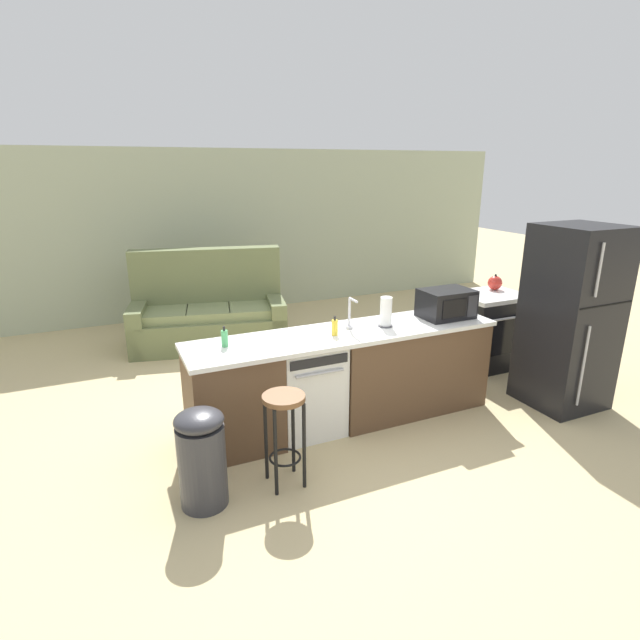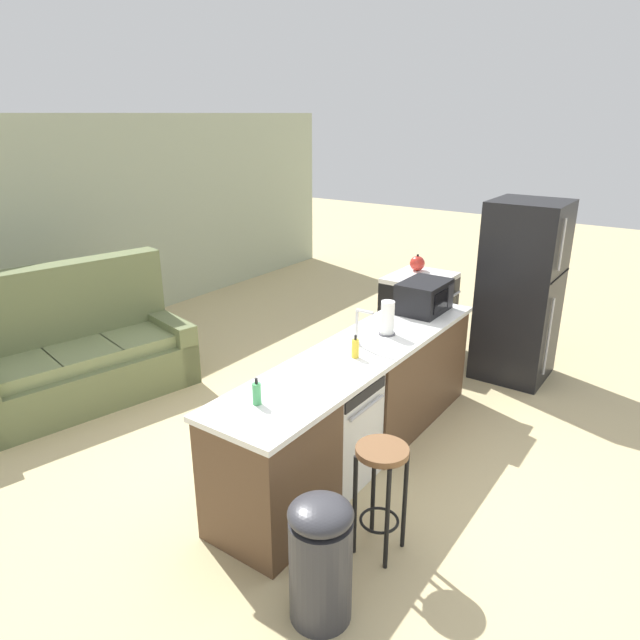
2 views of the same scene
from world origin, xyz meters
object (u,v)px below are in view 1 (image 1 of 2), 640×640
dishwasher (306,387)px  kettle (495,283)px  trash_bin (202,457)px  couch (209,315)px  paper_towel_roll (386,312)px  stove_range (487,330)px  soap_bottle (335,327)px  dish_soap_bottle (225,338)px  microwave (446,304)px  refrigerator (570,318)px  bar_stool (284,420)px

dishwasher → kettle: bearing=13.8°
trash_bin → couch: size_ratio=0.34×
dishwasher → paper_towel_roll: 1.02m
dishwasher → paper_towel_roll: paper_towel_roll is taller
stove_range → paper_towel_roll: 1.97m
dishwasher → soap_bottle: size_ratio=4.77×
dish_soap_bottle → trash_bin: 1.03m
microwave → couch: 3.34m
couch → stove_range: bearing=-37.2°
dishwasher → dish_soap_bottle: (-0.70, 0.07, 0.55)m
paper_towel_roll → soap_bottle: 0.55m
dishwasher → refrigerator: 2.70m
stove_range → couch: 3.63m
paper_towel_roll → trash_bin: (-1.89, -0.67, -0.66)m
refrigerator → soap_bottle: 2.39m
kettle → dish_soap_bottle: bearing=-170.1°
stove_range → couch: (-2.89, 2.19, -0.06)m
bar_stool → soap_bottle: bearing=41.6°
bar_stool → kettle: bearing=22.9°
trash_bin → couch: bearing=76.9°
microwave → stove_range: bearing=26.7°
soap_bottle → dish_soap_bottle: same height
dishwasher → dish_soap_bottle: 0.89m
dishwasher → kettle: kettle is taller
refrigerator → trash_bin: bearing=-178.0°
dish_soap_bottle → refrigerator: bearing=-10.7°
soap_bottle → trash_bin: bearing=-154.8°
refrigerator → stove_range: bearing=90.0°
paper_towel_roll → trash_bin: paper_towel_roll is taller
dish_soap_bottle → microwave: bearing=-1.9°
stove_range → bar_stool: size_ratio=1.22×
paper_towel_roll → soap_bottle: paper_towel_roll is taller
kettle → soap_bottle: bearing=-163.9°
refrigerator → trash_bin: (-3.68, -0.13, -0.53)m
refrigerator → microwave: size_ratio=3.63×
dishwasher → paper_towel_roll: bearing=-0.7°
refrigerator → bar_stool: refrigerator is taller
stove_range → kettle: (0.17, 0.13, 0.53)m
soap_bottle → kettle: 2.61m
paper_towel_roll → trash_bin: 2.11m
stove_range → trash_bin: 3.88m
trash_bin → paper_towel_roll: bearing=19.5°
microwave → trash_bin: bearing=-165.4°
soap_bottle → kettle: bearing=16.1°
trash_bin → dish_soap_bottle: bearing=62.9°
dish_soap_bottle → stove_range: bearing=8.2°
dish_soap_bottle → trash_bin: dish_soap_bottle is taller
refrigerator → dish_soap_bottle: (-3.30, 0.62, 0.06)m
paper_towel_roll → dish_soap_bottle: paper_towel_roll is taller
microwave → dish_soap_bottle: 2.21m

